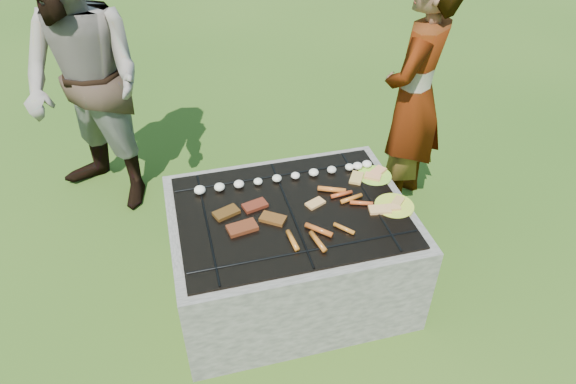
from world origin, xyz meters
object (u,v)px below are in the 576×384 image
object	(u,v)px
fire_pit	(290,254)
plate_far	(375,175)
bystander	(85,85)
cook	(414,98)
plate_near	(394,206)

from	to	relation	value
fire_pit	plate_far	bearing A→B (deg)	17.90
plate_far	bystander	size ratio (longest dim) A/B	0.14
fire_pit	cook	xyz separation A→B (m)	(1.00, 0.63, 0.55)
bystander	fire_pit	bearing A→B (deg)	-2.85
plate_near	cook	xyz separation A→B (m)	(0.44, 0.74, 0.22)
plate_near	cook	size ratio (longest dim) A/B	0.16
fire_pit	cook	world-z (taller)	cook
plate_far	bystander	distance (m)	1.92
plate_near	bystander	xyz separation A→B (m)	(-1.60, 1.29, 0.30)
fire_pit	bystander	size ratio (longest dim) A/B	0.71
plate_far	bystander	xyz separation A→B (m)	(-1.60, 1.00, 0.30)
fire_pit	plate_far	xyz separation A→B (m)	(0.56, 0.18, 0.33)
cook	plate_near	bearing A→B (deg)	15.40
plate_far	cook	distance (m)	0.66
fire_pit	plate_near	bearing A→B (deg)	-10.52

